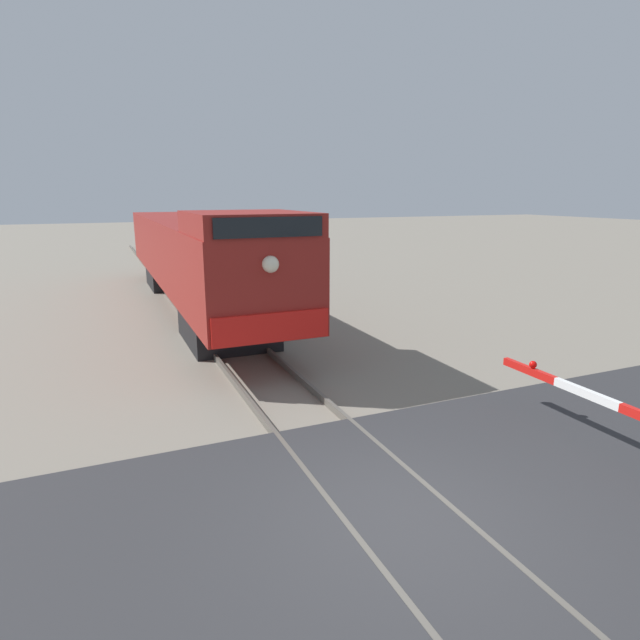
# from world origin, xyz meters

# --- Properties ---
(ground_plane) EXTENTS (160.00, 160.00, 0.00)m
(ground_plane) POSITION_xyz_m (0.00, 0.00, 0.00)
(ground_plane) COLOR gray
(rail_track_left) EXTENTS (0.08, 80.00, 0.15)m
(rail_track_left) POSITION_xyz_m (-0.72, 0.00, 0.07)
(rail_track_left) COLOR #59544C
(rail_track_left) RESTS_ON ground_plane
(rail_track_right) EXTENTS (0.08, 80.00, 0.15)m
(rail_track_right) POSITION_xyz_m (0.72, 0.00, 0.07)
(rail_track_right) COLOR #59544C
(rail_track_right) RESTS_ON ground_plane
(road_surface) EXTENTS (36.00, 6.07, 0.14)m
(road_surface) POSITION_xyz_m (0.00, 0.00, 0.07)
(road_surface) COLOR #2D2D30
(road_surface) RESTS_ON ground_plane
(locomotive) EXTENTS (2.74, 18.73, 3.78)m
(locomotive) POSITION_xyz_m (0.00, 14.37, 2.01)
(locomotive) COLOR black
(locomotive) RESTS_ON ground_plane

